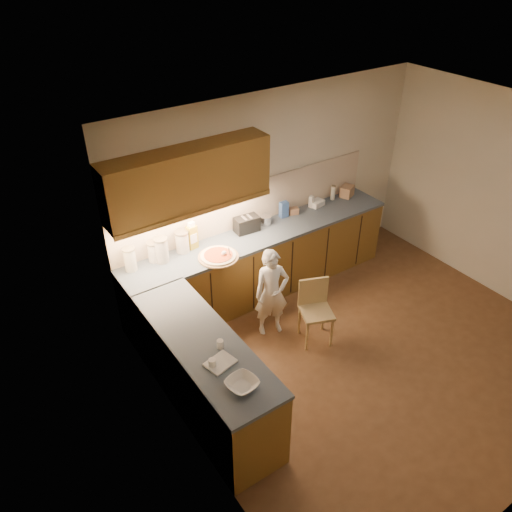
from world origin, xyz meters
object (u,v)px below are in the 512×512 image
Objects in this scene: pizza_on_board at (219,256)px; oil_jug at (192,236)px; child at (272,293)px; wooden_chair at (315,306)px; toaster at (247,224)px.

pizza_on_board is 0.41m from oil_jug.
wooden_chair is at bearing -29.04° from child.
wooden_chair is 2.24× the size of oil_jug.
child reaches higher than toaster.
child is 0.99m from toaster.
pizza_on_board is at bearing -68.18° from oil_jug.
pizza_on_board is at bearing -147.32° from toaster.
child is 1.16m from oil_jug.
child is at bearing -53.85° from pizza_on_board.
pizza_on_board is 0.42× the size of child.
toaster is at bearing 93.03° from child.
oil_jug is 1.10× the size of toaster.
child reaches higher than wooden_chair.
pizza_on_board is 1.49× the size of toaster.
oil_jug is at bearing 146.41° from wooden_chair.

